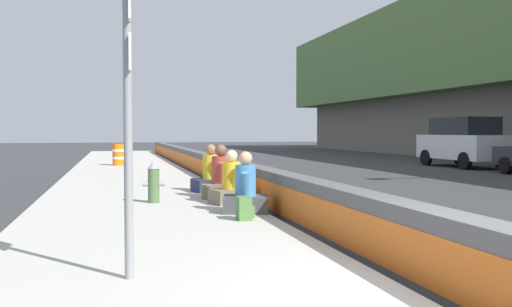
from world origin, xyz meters
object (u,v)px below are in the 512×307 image
Objects in this scene: route_sign_post at (128,74)px; seated_person_far at (211,177)px; construction_barrel at (119,155)px; backpack at (244,209)px; fire_hydrant at (154,181)px; parked_car_fourth at (463,141)px; seated_person_foreground at (246,193)px; seated_person_rear at (221,181)px; seated_person_middle at (232,187)px.

route_sign_post is 3.03× the size of seated_person_far.
backpack is at bearing -173.16° from construction_barrel.
fire_hydrant is 0.18× the size of parked_car_fourth.
seated_person_foreground reaches higher than construction_barrel.
seated_person_foreground is at bearing -139.75° from fire_hydrant.
seated_person_foreground is at bearing 133.71° from parked_car_fourth.
route_sign_post is 7.28m from seated_person_rear.
seated_person_middle is 0.23× the size of parked_car_fourth.
seated_person_middle reaches higher than fire_hydrant.
seated_person_rear reaches higher than fire_hydrant.
parked_car_fourth is (10.20, -13.17, 0.66)m from seated_person_rear.
fire_hydrant is at bearing 108.46° from seated_person_rear.
seated_person_far is at bearing -39.62° from fire_hydrant.
seated_person_middle is at bearing -178.42° from seated_person_rear.
seated_person_rear reaches higher than construction_barrel.
fire_hydrant is 0.72× the size of seated_person_rear.
seated_person_foreground is at bearing -27.15° from route_sign_post.
parked_car_fourth is (16.92, -15.38, -1.05)m from route_sign_post.
seated_person_middle reaches higher than construction_barrel.
seated_person_foreground is 0.94× the size of seated_person_rear.
backpack is at bearing -30.12° from route_sign_post.
seated_person_rear is (2.37, 0.03, 0.02)m from seated_person_foreground.
route_sign_post reaches higher than seated_person_foreground.
seated_person_middle is 0.95× the size of seated_person_far.
construction_barrel reaches higher than fire_hydrant.
seated_person_far reaches higher than seated_person_foreground.
seated_person_foreground is 1.20× the size of construction_barrel.
parked_car_fourth is (10.71, -14.71, 0.60)m from fire_hydrant.
backpack is (-2.75, -1.34, -0.25)m from fire_hydrant.
seated_person_foreground is 3.72m from seated_person_far.
fire_hydrant is 1.67m from seated_person_middle.
seated_person_rear is at bearing -179.95° from seated_person_far.
parked_car_fourth is (13.46, -13.37, 0.85)m from backpack.
seated_person_foreground is 1.30m from seated_person_middle.
route_sign_post reaches higher than fire_hydrant.
route_sign_post reaches higher than backpack.
backpack is at bearing 174.01° from seated_person_middle.
construction_barrel is (11.71, 2.16, 0.11)m from seated_person_far.
construction_barrel is 0.20× the size of parked_car_fourth.
fire_hydrant is at bearing 70.58° from seated_person_middle.
seated_person_foreground reaches higher than seated_person_middle.
seated_person_middle is 14.30m from construction_barrel.
route_sign_post is 6.32m from seated_person_middle.
backpack is at bearing 176.48° from seated_person_rear.
seated_person_foreground is at bearing 179.89° from seated_person_middle.
seated_person_middle is at bearing -109.42° from fire_hydrant.
construction_barrel is (16.33, 1.96, 0.28)m from backpack.
fire_hydrant is at bearing 126.05° from parked_car_fourth.
route_sign_post is 8.54m from seated_person_far.
seated_person_foreground is 2.84× the size of backpack.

